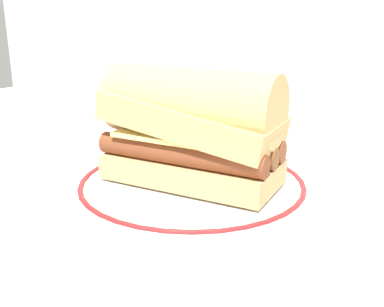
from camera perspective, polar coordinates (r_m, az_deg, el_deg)
ground_plane at (r=0.50m, az=-2.96°, el=-5.50°), size 1.50×1.50×0.00m
plate at (r=0.51m, az=0.00°, el=-3.96°), size 0.27×0.27×0.01m
sausage_sandwich at (r=0.49m, az=0.00°, el=3.45°), size 0.20×0.11×0.12m
butter_knife at (r=0.67m, az=-8.04°, el=0.79°), size 0.06×0.16×0.01m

